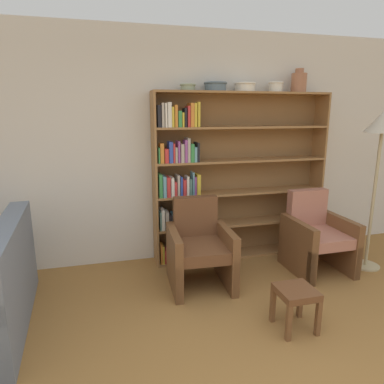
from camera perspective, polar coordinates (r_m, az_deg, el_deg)
wall_back at (r=4.24m, az=0.49°, el=7.32°), size 12.00×0.06×2.75m
bookshelf at (r=4.22m, az=5.10°, el=2.20°), size 2.17×0.30×2.04m
bowl_stoneware at (r=4.01m, az=-0.69°, el=17.13°), size 0.18×0.18×0.07m
bowl_sage at (r=4.10m, az=3.93°, el=17.21°), size 0.27×0.27×0.10m
bowl_copper at (r=4.23m, az=8.82°, el=16.99°), size 0.26×0.26×0.10m
bowl_brass at (r=4.40m, az=13.78°, el=16.73°), size 0.18×0.18×0.12m
vase_tall at (r=4.56m, az=17.38°, el=17.08°), size 0.18×0.18×0.28m
armchair_leather at (r=3.68m, az=1.27°, el=-9.31°), size 0.68×0.71×0.91m
armchair_cushioned at (r=4.26m, az=20.00°, el=-6.92°), size 0.64×0.68×0.91m
floor_lamp at (r=4.35m, az=29.06°, el=8.56°), size 0.38×0.38×1.83m
footstool at (r=3.13m, az=16.91°, el=-16.39°), size 0.31×0.31×0.37m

